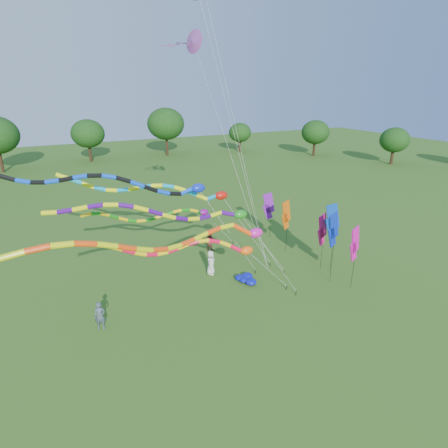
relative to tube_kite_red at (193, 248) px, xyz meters
name	(u,v)px	position (x,y,z in m)	size (l,w,h in m)	color
ground	(269,307)	(4.01, -2.40, -3.85)	(160.00, 160.00, 0.00)	#285917
tree_ring	(298,198)	(8.51, 1.19, 1.73)	(118.28, 120.63, 9.70)	#382314
tube_kite_red	(193,248)	(0.00, 0.00, 0.00)	(12.15, 1.86, 5.76)	black
tube_kite_orange	(183,239)	(-1.80, -3.23, 2.15)	(15.48, 2.67, 8.01)	black
tube_kite_purple	(176,213)	(-0.43, 1.65, 1.82)	(15.00, 2.14, 7.44)	black
tube_kite_blue	(132,185)	(-2.65, 2.98, 3.55)	(14.93, 2.99, 8.92)	black
tube_kite_cyan	(166,191)	(-0.20, 4.22, 2.58)	(13.68, 4.03, 8.34)	black
tube_kite_green	(165,214)	(0.15, 5.79, 0.38)	(12.04, 2.93, 6.11)	black
delta_kite_high_c	(193,41)	(2.91, 6.28, 11.94)	(5.87, 5.66, 16.91)	black
banner_pole_magenta_b	(322,230)	(10.10, 0.16, -0.63)	(1.14, 0.40, 4.48)	black
banner_pole_blue_b	(332,220)	(10.53, -0.28, 0.19)	(1.13, 0.44, 5.31)	black
banner_pole_blue_a	(333,230)	(9.40, -1.66, 0.10)	(1.15, 0.33, 5.22)	black
banner_pole_violet	(268,206)	(10.16, 7.34, -0.87)	(1.15, 0.36, 4.24)	black
banner_pole_magenta_a	(355,244)	(10.14, -2.95, -0.54)	(1.14, 0.41, 4.57)	black
banner_pole_orange	(286,215)	(9.65, 3.99, -0.60)	(1.14, 0.41, 4.51)	black
blue_nylon_heap	(250,279)	(4.50, 0.74, -3.58)	(1.66, 1.34, 0.58)	#0D16AC
person_a	(211,263)	(2.59, 3.20, -2.93)	(0.90, 0.58, 1.84)	beige
person_b	(100,316)	(-5.78, 0.00, -3.00)	(0.62, 0.41, 1.70)	#404E5A
person_c	(210,241)	(4.28, 7.09, -2.99)	(0.84, 0.66, 1.73)	brown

